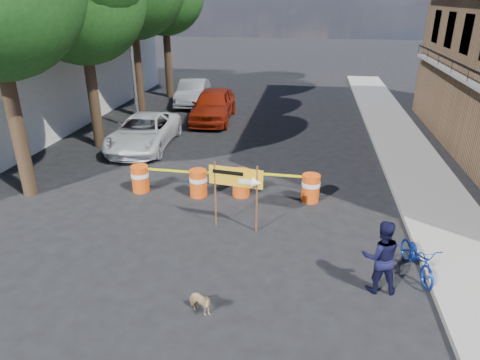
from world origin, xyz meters
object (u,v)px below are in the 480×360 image
(pedestrian, at_px, (381,257))
(dog, at_px, (200,303))
(barrel_far_left, at_px, (140,178))
(detour_sign, at_px, (243,183))
(sedan_red, at_px, (213,105))
(sedan_silver, at_px, (193,92))
(barrel_far_right, at_px, (311,187))
(barrel_mid_right, at_px, (241,182))
(suv_white, at_px, (144,132))
(barrel_mid_left, at_px, (198,183))
(bicycle, at_px, (420,243))

(pedestrian, relative_size, dog, 2.74)
(barrel_far_left, height_order, dog, barrel_far_left)
(detour_sign, xyz_separation_m, sedan_red, (-3.27, 11.03, -0.60))
(barrel_far_left, xyz_separation_m, pedestrian, (7.11, -4.15, 0.38))
(sedan_silver, bearing_deg, pedestrian, -67.51)
(barrel_far_left, relative_size, sedan_silver, 0.20)
(sedan_red, bearing_deg, detour_sign, -76.29)
(sedan_red, bearing_deg, barrel_far_right, -62.96)
(barrel_mid_right, relative_size, suv_white, 0.18)
(barrel_far_left, xyz_separation_m, sedan_red, (0.49, 9.05, 0.36))
(barrel_mid_left, bearing_deg, pedestrian, -38.73)
(barrel_mid_right, bearing_deg, suv_white, 139.57)
(barrel_mid_left, height_order, detour_sign, detour_sign)
(barrel_far_left, distance_m, barrel_far_right, 5.60)
(pedestrian, relative_size, bicycle, 1.02)
(suv_white, xyz_separation_m, sedan_silver, (0.00, 8.14, 0.04))
(barrel_mid_left, xyz_separation_m, detour_sign, (1.76, -1.93, 0.96))
(bicycle, bearing_deg, barrel_far_right, 112.51)
(barrel_far_right, xyz_separation_m, sedan_red, (-5.11, 8.91, 0.36))
(bicycle, bearing_deg, sedan_silver, 108.43)
(bicycle, height_order, suv_white, bicycle)
(barrel_mid_left, xyz_separation_m, dog, (1.42, -5.49, -0.21))
(barrel_far_right, distance_m, bicycle, 4.33)
(barrel_far_right, distance_m, sedan_silver, 14.24)
(sedan_red, distance_m, sedan_silver, 3.97)
(pedestrian, distance_m, bicycle, 1.24)
(dog, height_order, suv_white, suv_white)
(barrel_far_right, distance_m, pedestrian, 4.56)
(barrel_mid_right, bearing_deg, barrel_far_right, -1.22)
(barrel_far_right, xyz_separation_m, pedestrian, (1.51, -4.29, 0.38))
(pedestrian, bearing_deg, barrel_far_left, -34.73)
(bicycle, xyz_separation_m, dog, (-4.68, -2.15, -0.57))
(barrel_mid_right, relative_size, pedestrian, 0.53)
(barrel_far_left, height_order, barrel_mid_right, same)
(dog, height_order, sedan_silver, sedan_silver)
(barrel_far_right, xyz_separation_m, suv_white, (-7.11, 4.20, 0.21))
(barrel_mid_left, relative_size, bicycle, 0.54)
(barrel_far_left, height_order, bicycle, bicycle)
(barrel_far_left, bearing_deg, barrel_far_right, 1.41)
(suv_white, height_order, sedan_silver, sedan_silver)
(bicycle, distance_m, sedan_red, 14.57)
(barrel_far_left, bearing_deg, suv_white, 109.20)
(barrel_far_right, relative_size, sedan_red, 0.19)
(dog, xyz_separation_m, sedan_silver, (-4.92, 18.02, 0.46))
(bicycle, bearing_deg, dog, -168.01)
(barrel_far_left, xyz_separation_m, dog, (3.41, -5.54, -0.21))
(pedestrian, xyz_separation_m, dog, (-3.69, -1.39, -0.59))
(pedestrian, bearing_deg, sedan_silver, -67.04)
(barrel_mid_left, xyz_separation_m, pedestrian, (5.11, -4.10, 0.38))
(detour_sign, height_order, dog, detour_sign)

